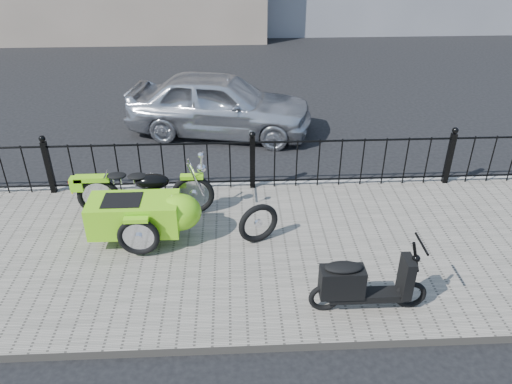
{
  "coord_description": "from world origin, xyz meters",
  "views": [
    {
      "loc": [
        -0.32,
        -6.46,
        4.55
      ],
      "look_at": [
        -0.01,
        -0.1,
        0.83
      ],
      "focal_mm": 35.0,
      "sensor_mm": 36.0,
      "label": 1
    }
  ],
  "objects_px": {
    "scooter": "(361,285)",
    "sedan_car": "(220,104)",
    "spare_tire": "(258,223)",
    "motorcycle_sidecar": "(148,209)"
  },
  "relations": [
    {
      "from": "scooter",
      "to": "sedan_car",
      "type": "distance_m",
      "value": 6.15
    },
    {
      "from": "spare_tire",
      "to": "sedan_car",
      "type": "height_order",
      "value": "sedan_car"
    },
    {
      "from": "scooter",
      "to": "sedan_car",
      "type": "relative_size",
      "value": 0.37
    },
    {
      "from": "scooter",
      "to": "spare_tire",
      "type": "height_order",
      "value": "scooter"
    },
    {
      "from": "motorcycle_sidecar",
      "to": "scooter",
      "type": "bearing_deg",
      "value": -31.67
    },
    {
      "from": "spare_tire",
      "to": "scooter",
      "type": "bearing_deg",
      "value": -52.01
    },
    {
      "from": "motorcycle_sidecar",
      "to": "scooter",
      "type": "distance_m",
      "value": 3.3
    },
    {
      "from": "scooter",
      "to": "sedan_car",
      "type": "height_order",
      "value": "sedan_car"
    },
    {
      "from": "spare_tire",
      "to": "sedan_car",
      "type": "xyz_separation_m",
      "value": [
        -0.62,
        4.37,
        0.25
      ]
    },
    {
      "from": "motorcycle_sidecar",
      "to": "sedan_car",
      "type": "bearing_deg",
      "value": 76.34
    }
  ]
}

